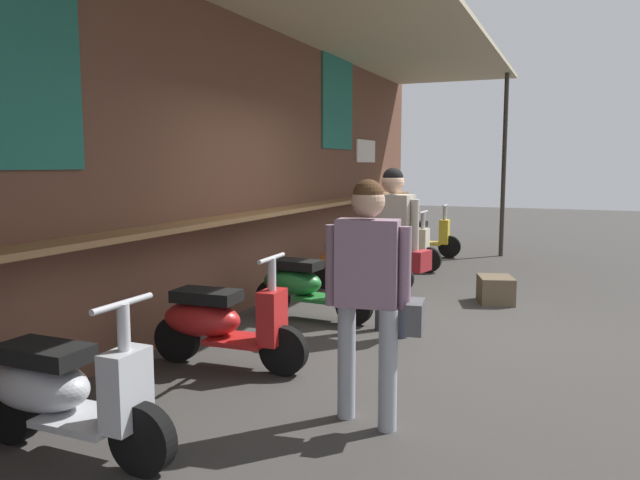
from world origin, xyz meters
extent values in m
plane|color=#383533|center=(0.00, 0.00, 0.00)|extent=(38.10, 38.10, 0.00)
cube|color=brown|center=(0.00, 2.02, 1.77)|extent=(13.61, 0.25, 3.53)
cube|color=olive|center=(0.00, 1.72, 1.13)|extent=(12.25, 0.36, 0.05)
cube|color=#236B5B|center=(-2.97, 1.89, 2.47)|extent=(1.20, 0.02, 1.62)
cube|color=#236B5B|center=(3.04, 1.89, 2.67)|extent=(1.25, 0.02, 1.48)
cube|color=beige|center=(4.41, 1.88, 1.92)|extent=(0.98, 0.03, 0.39)
cube|color=#BCB28E|center=(0.00, 0.73, 3.36)|extent=(13.06, 2.34, 0.06)
cylinder|color=#332D28|center=(5.72, -0.34, 1.68)|extent=(0.08, 0.08, 3.36)
ellipsoid|color=#B2B5BA|center=(-3.47, 1.25, 0.40)|extent=(0.39, 0.70, 0.30)
cube|color=black|center=(-3.47, 1.20, 0.60)|extent=(0.31, 0.55, 0.10)
cube|color=#B2B5BA|center=(-3.48, 0.90, 0.25)|extent=(0.39, 0.50, 0.04)
cube|color=#B2B5BA|center=(-3.48, 0.60, 0.47)|extent=(0.28, 0.16, 0.44)
cylinder|color=#B7B7BC|center=(-3.48, 0.60, 0.60)|extent=(0.07, 0.07, 0.70)
cylinder|color=#B7B7BC|center=(-3.48, 0.60, 0.95)|extent=(0.46, 0.04, 0.04)
cylinder|color=black|center=(-3.48, 0.50, 0.20)|extent=(0.10, 0.40, 0.40)
cylinder|color=black|center=(-3.47, 1.50, 0.20)|extent=(0.10, 0.40, 0.40)
ellipsoid|color=red|center=(-1.76, 1.25, 0.40)|extent=(0.41, 0.72, 0.30)
cube|color=black|center=(-1.76, 1.20, 0.60)|extent=(0.33, 0.56, 0.10)
cube|color=red|center=(-1.74, 0.90, 0.25)|extent=(0.40, 0.52, 0.04)
cube|color=red|center=(-1.73, 0.60, 0.47)|extent=(0.29, 0.17, 0.44)
cylinder|color=#B7B7BC|center=(-1.73, 0.60, 0.60)|extent=(0.07, 0.07, 0.70)
cylinder|color=#B7B7BC|center=(-1.73, 0.60, 0.95)|extent=(0.46, 0.06, 0.04)
cylinder|color=black|center=(-1.72, 0.50, 0.20)|extent=(0.12, 0.40, 0.40)
cylinder|color=black|center=(-1.77, 1.50, 0.20)|extent=(0.12, 0.40, 0.40)
ellipsoid|color=#237533|center=(0.02, 1.25, 0.40)|extent=(0.42, 0.72, 0.30)
cube|color=black|center=(0.02, 1.20, 0.60)|extent=(0.33, 0.57, 0.10)
cube|color=#237533|center=(0.00, 0.90, 0.25)|extent=(0.41, 0.52, 0.04)
cube|color=#237533|center=(-0.02, 0.60, 0.47)|extent=(0.29, 0.18, 0.44)
cylinder|color=#B7B7BC|center=(-0.02, 0.60, 0.60)|extent=(0.07, 0.07, 0.70)
cylinder|color=#B7B7BC|center=(-0.02, 0.60, 0.95)|extent=(0.46, 0.06, 0.04)
cylinder|color=black|center=(-0.03, 0.50, 0.20)|extent=(0.12, 0.41, 0.40)
cylinder|color=black|center=(0.03, 1.50, 0.20)|extent=(0.12, 0.41, 0.40)
ellipsoid|color=orange|center=(1.66, 1.25, 0.40)|extent=(0.42, 0.72, 0.30)
cube|color=black|center=(1.67, 1.20, 0.60)|extent=(0.33, 0.57, 0.10)
cube|color=orange|center=(1.68, 0.90, 0.25)|extent=(0.41, 0.52, 0.04)
cube|color=orange|center=(1.70, 0.60, 0.47)|extent=(0.29, 0.18, 0.44)
cylinder|color=#B7B7BC|center=(1.70, 0.60, 0.60)|extent=(0.07, 0.07, 0.70)
cylinder|color=#B7B7BC|center=(1.70, 0.60, 0.95)|extent=(0.46, 0.06, 0.04)
cylinder|color=black|center=(1.70, 0.50, 0.20)|extent=(0.12, 0.40, 0.40)
cylinder|color=black|center=(1.65, 1.50, 0.20)|extent=(0.12, 0.40, 0.40)
ellipsoid|color=beige|center=(3.46, 1.25, 0.40)|extent=(0.40, 0.71, 0.30)
cube|color=black|center=(3.46, 1.20, 0.60)|extent=(0.31, 0.56, 0.10)
cube|color=beige|center=(3.45, 0.90, 0.25)|extent=(0.39, 0.51, 0.04)
cube|color=beige|center=(3.44, 0.60, 0.47)|extent=(0.28, 0.17, 0.44)
cylinder|color=#B7B7BC|center=(3.44, 0.60, 0.60)|extent=(0.07, 0.07, 0.70)
cylinder|color=#B7B7BC|center=(3.44, 0.60, 0.95)|extent=(0.46, 0.05, 0.04)
cylinder|color=black|center=(3.44, 0.50, 0.20)|extent=(0.11, 0.40, 0.40)
cylinder|color=black|center=(3.47, 1.50, 0.20)|extent=(0.11, 0.40, 0.40)
ellipsoid|color=gold|center=(5.10, 1.25, 0.40)|extent=(0.42, 0.72, 0.30)
cube|color=black|center=(5.10, 1.20, 0.60)|extent=(0.33, 0.57, 0.10)
cube|color=gold|center=(5.12, 0.90, 0.25)|extent=(0.41, 0.52, 0.04)
cube|color=gold|center=(5.13, 0.60, 0.47)|extent=(0.29, 0.18, 0.44)
cylinder|color=#B7B7BC|center=(5.13, 0.60, 0.60)|extent=(0.07, 0.07, 0.70)
cylinder|color=#B7B7BC|center=(5.13, 0.60, 0.95)|extent=(0.46, 0.06, 0.04)
cylinder|color=black|center=(5.14, 0.50, 0.20)|extent=(0.12, 0.40, 0.40)
cylinder|color=black|center=(5.08, 1.50, 0.20)|extent=(0.12, 0.40, 0.40)
cylinder|color=#383D4C|center=(-0.10, 0.18, 0.41)|extent=(0.12, 0.12, 0.82)
cylinder|color=#383D4C|center=(-0.30, -0.09, 0.41)|extent=(0.12, 0.12, 0.82)
cube|color=#ADA393|center=(-0.20, 0.05, 1.11)|extent=(0.28, 0.44, 0.58)
sphere|color=tan|center=(-0.20, 0.05, 1.52)|extent=(0.22, 0.22, 0.22)
sphere|color=black|center=(-0.20, 0.05, 1.56)|extent=(0.20, 0.20, 0.20)
cylinder|color=#ADA393|center=(-0.15, 0.29, 1.09)|extent=(0.08, 0.08, 0.55)
cylinder|color=#ADA393|center=(-0.25, -0.19, 1.09)|extent=(0.08, 0.08, 0.55)
cube|color=maroon|center=(-0.25, -0.26, 0.76)|extent=(0.28, 0.15, 0.20)
cylinder|color=#999EA8|center=(-2.32, -0.26, 0.39)|extent=(0.12, 0.12, 0.79)
cylinder|color=#999EA8|center=(-2.41, -0.57, 0.39)|extent=(0.12, 0.12, 0.79)
cube|color=gray|center=(-2.37, -0.42, 1.07)|extent=(0.26, 0.42, 0.56)
sphere|color=tan|center=(-2.37, -0.42, 1.47)|extent=(0.21, 0.21, 0.21)
sphere|color=#472D19|center=(-2.37, -0.42, 1.50)|extent=(0.20, 0.20, 0.20)
cylinder|color=gray|center=(-2.40, -0.18, 1.05)|extent=(0.08, 0.08, 0.53)
cylinder|color=gray|center=(-2.33, -0.65, 1.05)|extent=(0.08, 0.08, 0.53)
cube|color=#4C4C51|center=(-2.30, -0.72, 0.73)|extent=(0.27, 0.14, 0.20)
cube|color=brown|center=(1.64, -0.75, 0.16)|extent=(0.59, 0.52, 0.33)
camera|label=1|loc=(-6.08, -1.65, 1.70)|focal=34.75mm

